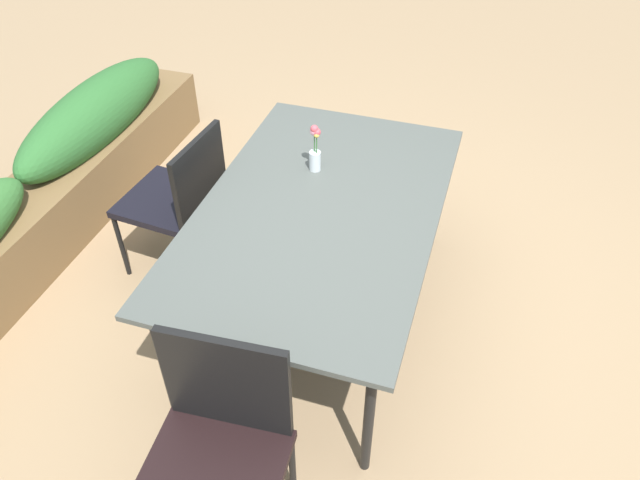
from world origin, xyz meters
name	(u,v)px	position (x,y,z in m)	size (l,w,h in m)	color
ground_plane	(330,305)	(0.00, 0.00, 0.00)	(12.00, 12.00, 0.00)	#9E7F5B
dining_table	(320,215)	(-0.07, 0.04, 0.70)	(1.80, 1.11, 0.74)	#4C514C
chair_far_side	(180,195)	(0.08, 0.89, 0.51)	(0.52, 0.52, 0.89)	black
chair_end_left	(217,447)	(-1.26, 0.04, 0.55)	(0.53, 0.53, 0.96)	black
flower_vase	(315,149)	(0.22, 0.16, 0.86)	(0.06, 0.06, 0.26)	silver
planter_box	(30,204)	(-0.08, 1.82, 0.34)	(3.41, 0.44, 0.74)	brown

